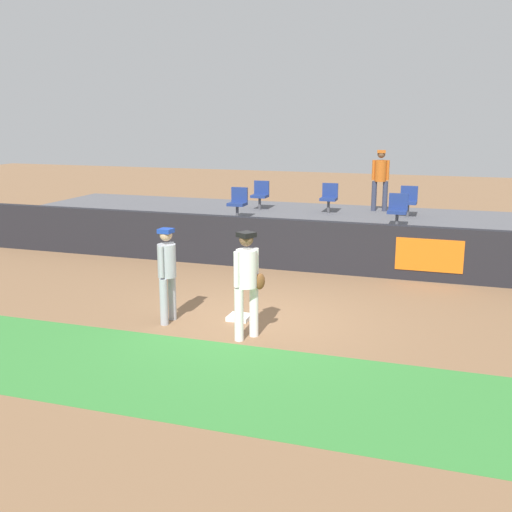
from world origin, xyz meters
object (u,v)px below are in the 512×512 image
Objects in this scene: first_base at (239,317)px; spectator_hooded at (380,176)px; seat_back_center at (329,196)px; player_fielder_home at (247,278)px; seat_front_right at (398,208)px; seat_back_right at (408,200)px; seat_front_left at (238,201)px; seat_back_left at (260,193)px; player_runner_visitor at (167,269)px.

spectator_hooded is at bearing 79.18° from first_base.
first_base is at bearing -91.41° from seat_back_center.
seat_front_right is at bearing -165.39° from player_fielder_home.
seat_front_right is 0.47× the size of spectator_hooded.
seat_back_right is (1.95, 8.10, 0.36)m from player_fielder_home.
seat_front_left is at bearing -157.71° from seat_back_right.
seat_back_left is 1.00× the size of seat_front_left.
seat_back_right is 1.30m from spectator_hooded.
player_runner_visitor is 0.99× the size of spectator_hooded.
seat_front_right is at bearing 0.00° from seat_front_left.
spectator_hooded reaches higher than seat_front_right.
spectator_hooded is at bearing -155.95° from player_fielder_home.
player_fielder_home is 1.04× the size of spectator_hooded.
spectator_hooded reaches higher than first_base.
seat_front_left is (-0.06, -1.80, -0.00)m from seat_back_left.
seat_back_left is 3.56m from spectator_hooded.
player_fielder_home reaches higher than seat_back_left.
spectator_hooded is at bearing 139.76° from seat_back_right.
player_runner_visitor is 7.89m from seat_back_center.
player_runner_visitor is 8.56m from seat_back_right.
seat_back_left is at bearing 104.88° from first_base.
seat_back_center reaches higher than first_base.
first_base is at bearing 72.05° from spectator_hooded.
seat_front_left is at bearing -91.89° from seat_back_left.
player_runner_visitor is 6.02m from seat_front_left.
seat_back_left reaches higher than player_runner_visitor.
seat_back_center is (-2.24, -0.00, -0.00)m from seat_back_right.
first_base is 0.23× the size of player_runner_visitor.
seat_back_left is (-4.33, -0.00, -0.00)m from seat_back_right.
seat_back_left is 0.47× the size of spectator_hooded.
player_fielder_home is 8.34m from seat_back_right.
seat_back_left is 1.80m from seat_front_left.
seat_back_right and seat_back_center have the same top height.
player_fielder_home is 1.69m from player_runner_visitor.
player_fielder_home is 8.97m from spectator_hooded.
spectator_hooded is (3.50, 2.56, 0.56)m from seat_front_left.
seat_back_right is at bearing -162.68° from player_fielder_home.
player_runner_visitor is at bearing -70.88° from player_fielder_home.
spectator_hooded is at bearing 164.93° from player_runner_visitor.
seat_back_left is at bearing -180.00° from seat_back_right.
seat_front_right is (2.30, 5.41, 1.39)m from first_base.
seat_back_left is at bearing 180.00° from seat_back_center.
player_fielder_home is at bearing -62.38° from first_base.
seat_back_right is (3.61, 7.76, 0.42)m from player_runner_visitor.
player_fielder_home reaches higher than first_base.
seat_front_right is 1.00× the size of seat_back_right.
first_base is 0.48× the size of seat_back_left.
seat_back_right reaches higher than player_runner_visitor.
spectator_hooded is (1.06, 8.86, 0.92)m from player_fielder_home.
spectator_hooded is (-0.89, 0.76, 0.56)m from seat_back_right.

